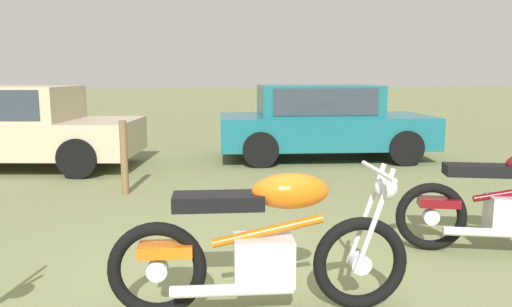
{
  "coord_description": "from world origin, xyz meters",
  "views": [
    {
      "loc": [
        -0.57,
        -3.35,
        1.62
      ],
      "look_at": [
        0.54,
        1.87,
        0.76
      ],
      "focal_mm": 34.38,
      "sensor_mm": 36.0,
      "label": 1
    }
  ],
  "objects_px": {
    "car_teal": "(321,118)",
    "fence_post_wooden": "(124,158)",
    "car_beige": "(10,123)",
    "motorcycle_orange": "(264,244)"
  },
  "relations": [
    {
      "from": "car_teal",
      "to": "fence_post_wooden",
      "type": "height_order",
      "value": "car_teal"
    },
    {
      "from": "car_teal",
      "to": "fence_post_wooden",
      "type": "xyz_separation_m",
      "value": [
        -3.6,
        -2.21,
        -0.29
      ]
    },
    {
      "from": "car_teal",
      "to": "car_beige",
      "type": "bearing_deg",
      "value": -173.81
    },
    {
      "from": "car_teal",
      "to": "fence_post_wooden",
      "type": "bearing_deg",
      "value": -140.44
    },
    {
      "from": "motorcycle_orange",
      "to": "car_beige",
      "type": "xyz_separation_m",
      "value": [
        -3.13,
        6.09,
        0.31
      ]
    },
    {
      "from": "car_teal",
      "to": "fence_post_wooden",
      "type": "distance_m",
      "value": 4.23
    },
    {
      "from": "motorcycle_orange",
      "to": "fence_post_wooden",
      "type": "height_order",
      "value": "motorcycle_orange"
    },
    {
      "from": "motorcycle_orange",
      "to": "car_teal",
      "type": "bearing_deg",
      "value": 74.39
    },
    {
      "from": "car_teal",
      "to": "fence_post_wooden",
      "type": "relative_size",
      "value": 4.17
    },
    {
      "from": "car_beige",
      "to": "fence_post_wooden",
      "type": "distance_m",
      "value": 3.15
    }
  ]
}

